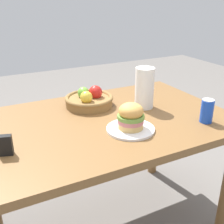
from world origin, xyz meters
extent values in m
cube|color=brown|center=(0.00, 0.00, 0.73)|extent=(1.40, 0.90, 0.04)
cylinder|color=brown|center=(0.62, 0.37, 0.35)|extent=(0.07, 0.07, 0.71)
cylinder|color=white|center=(0.07, -0.17, 0.76)|extent=(0.24, 0.24, 0.01)
cylinder|color=#DBAD60|center=(0.07, -0.17, 0.78)|extent=(0.12, 0.12, 0.03)
cylinder|color=#C67075|center=(0.07, -0.17, 0.80)|extent=(0.13, 0.13, 0.02)
cylinder|color=olive|center=(0.07, -0.17, 0.82)|extent=(0.13, 0.13, 0.02)
ellipsoid|color=#DF9F4D|center=(0.07, -0.17, 0.85)|extent=(0.12, 0.12, 0.08)
cylinder|color=blue|center=(0.47, -0.27, 0.81)|extent=(0.07, 0.07, 0.12)
cylinder|color=silver|center=(0.47, -0.27, 0.87)|extent=(0.06, 0.06, 0.00)
cylinder|color=olive|center=(0.01, 0.22, 0.78)|extent=(0.28, 0.28, 0.05)
torus|color=olive|center=(0.01, 0.22, 0.80)|extent=(0.29, 0.29, 0.02)
sphere|color=red|center=(0.06, 0.22, 0.83)|extent=(0.08, 0.08, 0.08)
sphere|color=#6BAD38|center=(-0.01, 0.26, 0.83)|extent=(0.07, 0.07, 0.07)
sphere|color=gold|center=(-0.02, 0.18, 0.83)|extent=(0.07, 0.07, 0.07)
cylinder|color=white|center=(0.29, 0.05, 0.87)|extent=(0.11, 0.11, 0.24)
cube|color=black|center=(-0.52, -0.13, 0.80)|extent=(0.07, 0.05, 0.09)
camera|label=1|loc=(-0.60, -1.27, 1.39)|focal=45.74mm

